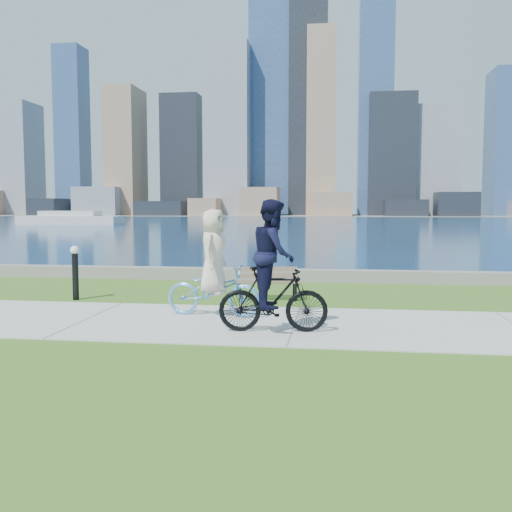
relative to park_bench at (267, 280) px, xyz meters
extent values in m
plane|color=#355F19|center=(0.84, -2.80, -0.46)|extent=(320.00, 320.00, 0.00)
cube|color=#AAABA5|center=(0.84, -2.80, -0.45)|extent=(80.00, 3.50, 0.02)
cube|color=slate|center=(0.84, 3.40, -0.29)|extent=(90.00, 0.50, 0.35)
cube|color=navy|center=(0.84, 69.20, -0.46)|extent=(320.00, 131.00, 0.01)
cube|color=slate|center=(0.84, 127.20, -0.40)|extent=(320.00, 30.00, 0.12)
cube|color=black|center=(-67.69, 118.13, 1.61)|extent=(7.02, 8.58, 4.15)
cube|color=slate|center=(-54.98, 118.33, 2.99)|extent=(10.90, 6.74, 6.91)
cube|color=black|center=(-38.94, 116.99, 1.27)|extent=(11.35, 7.18, 3.47)
cube|color=#8C6F56|center=(-28.46, 117.85, 1.59)|extent=(6.58, 8.29, 4.11)
cube|color=#8C6F56|center=(-15.63, 117.72, 2.83)|extent=(8.60, 7.89, 6.58)
cube|color=#8C6F56|center=(0.88, 120.05, 2.30)|extent=(8.93, 9.41, 5.52)
cube|color=black|center=(17.23, 119.50, 1.42)|extent=(9.35, 8.50, 3.77)
cube|color=black|center=(27.88, 116.89, 2.21)|extent=(8.72, 7.19, 5.34)
cube|color=slate|center=(-79.43, 126.15, 13.87)|extent=(8.28, 10.57, 28.66)
cube|color=navy|center=(-64.88, 126.10, 20.64)|extent=(6.73, 7.10, 42.21)
cube|color=#8C6F56|center=(-50.19, 124.54, 15.13)|extent=(7.33, 11.58, 31.20)
cube|color=black|center=(-36.86, 127.72, 14.55)|extent=(9.50, 6.06, 30.02)
cube|color=slate|center=(-24.21, 126.24, 20.08)|extent=(10.38, 11.84, 41.08)
cube|color=navy|center=(-14.58, 129.72, 30.64)|extent=(9.88, 7.70, 62.20)
cube|color=#8C6F56|center=(-1.86, 126.08, 21.49)|extent=(6.72, 8.73, 43.92)
cube|color=black|center=(14.51, 126.26, 13.63)|extent=(10.68, 11.36, 28.18)
cube|color=slate|center=(24.47, 125.44, 12.30)|extent=(11.27, 6.29, 25.52)
cube|color=black|center=(-5.16, 129.20, 37.54)|extent=(9.00, 9.00, 76.00)
cube|color=navy|center=(10.84, 128.20, 31.54)|extent=(8.00, 8.00, 64.00)
cube|color=silver|center=(-30.17, 52.16, 0.06)|extent=(12.31, 3.52, 1.06)
cube|color=silver|center=(-30.17, 52.16, 0.90)|extent=(7.04, 2.64, 0.62)
cube|color=black|center=(-0.58, -0.36, -0.26)|extent=(0.06, 0.06, 0.41)
cube|color=black|center=(0.68, -0.12, -0.26)|extent=(0.06, 0.06, 0.41)
cube|color=black|center=(-0.65, -0.04, -0.26)|extent=(0.06, 0.06, 0.41)
cube|color=black|center=(0.61, 0.20, -0.26)|extent=(0.06, 0.06, 0.41)
cube|color=brown|center=(0.05, -0.24, -0.03)|extent=(1.46, 0.37, 0.04)
cube|color=brown|center=(0.02, -0.10, -0.03)|extent=(1.46, 0.37, 0.04)
cube|color=brown|center=(-0.01, 0.05, -0.03)|extent=(1.46, 0.37, 0.04)
cube|color=brown|center=(-0.03, 0.15, 0.09)|extent=(1.45, 0.33, 0.11)
cube|color=brown|center=(-0.04, 0.18, 0.24)|extent=(1.45, 0.33, 0.11)
cylinder|color=black|center=(-4.44, -0.64, 0.10)|extent=(0.14, 0.14, 1.13)
sphere|color=white|center=(-4.44, -0.64, 0.70)|extent=(0.20, 0.20, 0.20)
imported|color=#60A7EB|center=(-0.81, -2.21, 0.06)|extent=(0.90, 1.99, 1.01)
imported|color=white|center=(-0.81, -2.21, 0.83)|extent=(0.63, 0.89, 1.68)
imported|color=black|center=(0.52, -3.51, 0.12)|extent=(0.71, 1.92, 1.13)
imported|color=black|center=(0.52, -3.51, 0.91)|extent=(0.77, 0.95, 1.85)
camera|label=1|loc=(1.55, -13.15, 1.71)|focal=40.00mm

